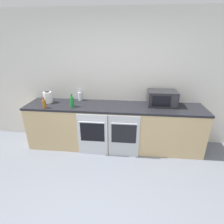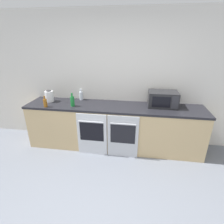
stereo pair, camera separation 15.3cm
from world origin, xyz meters
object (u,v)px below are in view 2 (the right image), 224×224
(oven_left, at_px, (92,134))
(bottle_green, at_px, (72,101))
(oven_right, at_px, (123,137))
(bottle_clear, at_px, (81,95))
(kettle, at_px, (49,96))
(bottle_amber, at_px, (45,103))
(microwave, at_px, (163,99))

(oven_left, bearing_deg, bottle_green, 153.53)
(oven_left, distance_m, oven_right, 0.58)
(bottle_clear, height_order, kettle, bottle_clear)
(oven_right, height_order, kettle, kettle)
(oven_right, xyz_separation_m, bottle_green, (-0.98, 0.20, 0.56))
(bottle_clear, relative_size, bottle_amber, 1.11)
(bottle_amber, bearing_deg, microwave, 9.50)
(bottle_amber, bearing_deg, kettle, 102.52)
(kettle, bearing_deg, microwave, 1.54)
(bottle_amber, height_order, kettle, kettle)
(oven_left, relative_size, microwave, 1.57)
(bottle_green, xyz_separation_m, bottle_clear, (0.04, 0.39, -0.01))
(microwave, bearing_deg, kettle, -178.46)
(microwave, bearing_deg, bottle_clear, 174.95)
(bottle_clear, relative_size, kettle, 1.03)
(oven_left, relative_size, bottle_green, 3.27)
(bottle_clear, xyz_separation_m, kettle, (-0.60, -0.20, 0.02))
(bottle_green, bearing_deg, bottle_amber, -166.77)
(microwave, xyz_separation_m, bottle_amber, (-2.16, -0.36, -0.06))
(oven_left, bearing_deg, oven_right, 0.00)
(oven_right, distance_m, microwave, 1.02)
(bottle_green, bearing_deg, oven_right, -11.62)
(microwave, height_order, kettle, microwave)
(bottle_amber, distance_m, kettle, 0.31)
(microwave, bearing_deg, bottle_amber, -170.50)
(oven_left, height_order, bottle_green, bottle_green)
(microwave, distance_m, bottle_clear, 1.64)
(oven_left, relative_size, bottle_amber, 3.94)
(kettle, bearing_deg, bottle_clear, 18.84)
(bottle_amber, xyz_separation_m, kettle, (-0.07, 0.30, 0.03))
(bottle_green, height_order, kettle, bottle_green)
(bottle_clear, bearing_deg, kettle, -161.16)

